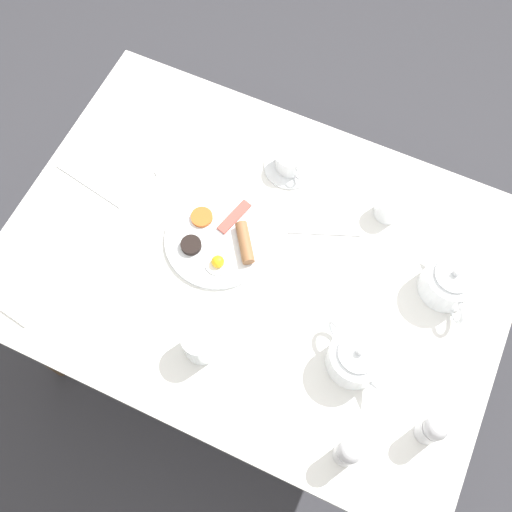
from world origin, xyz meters
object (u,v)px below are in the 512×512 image
creamer_jug (389,207)px  breakfast_plate (219,240)px  fork_spare (324,232)px  fork_by_plate (186,158)px  teapot_near (355,357)px  knife_by_plate (89,185)px  teacup_with_saucer_left (290,162)px  salt_grinder (348,452)px  spoon_for_tea (152,310)px  napkin_folded (27,289)px  pepper_grinder (432,430)px  teapot_far (449,282)px  water_glass_tall (201,343)px

creamer_jug → breakfast_plate: bearing=125.3°
fork_spare → fork_by_plate: bearing=83.3°
teapot_near → knife_by_plate: bearing=-157.8°
teacup_with_saucer_left → salt_grinder: bearing=-147.4°
creamer_jug → fork_by_plate: 0.55m
spoon_for_tea → creamer_jug: bearing=-41.3°
breakfast_plate → teacup_with_saucer_left: bearing=-15.6°
creamer_jug → salt_grinder: size_ratio=0.80×
napkin_folded → spoon_for_tea: bearing=-74.9°
creamer_jug → fork_spare: size_ratio=0.53×
fork_spare → pepper_grinder: bearing=-133.1°
teapot_far → creamer_jug: (0.14, 0.20, -0.01)m
teapot_far → creamer_jug: bearing=22.5°
breakfast_plate → creamer_jug: bearing=-54.7°
pepper_grinder → spoon_for_tea: size_ratio=0.75×
fork_by_plate → knife_by_plate: 0.26m
teapot_near → water_glass_tall: (-0.11, 0.33, 0.00)m
creamer_jug → fork_by_plate: (-0.07, 0.54, -0.03)m
teapot_near → pepper_grinder: bearing=11.0°
breakfast_plate → fork_spare: bearing=-60.1°
knife_by_plate → teapot_near: bearing=-100.7°
breakfast_plate → knife_by_plate: (0.00, 0.38, -0.01)m
spoon_for_tea → fork_spare: same height
teapot_far → water_glass_tall: size_ratio=1.94×
teapot_near → spoon_for_tea: 0.49m
breakfast_plate → fork_by_plate: breakfast_plate is taller
teapot_far → water_glass_tall: teapot_far is taller
napkin_folded → fork_spare: (0.44, -0.60, -0.00)m
teapot_near → pepper_grinder: size_ratio=1.59×
knife_by_plate → fork_spare: (0.13, -0.61, 0.00)m
pepper_grinder → spoon_for_tea: 0.69m
breakfast_plate → salt_grinder: 0.59m
teacup_with_saucer_left → spoon_for_tea: (-0.50, 0.14, -0.03)m
pepper_grinder → napkin_folded: (-0.08, 0.98, -0.06)m
fork_by_plate → pepper_grinder: bearing=-117.1°
pepper_grinder → teacup_with_saucer_left: bearing=47.2°
breakfast_plate → teacup_with_saucer_left: 0.28m
salt_grinder → knife_by_plate: (0.35, 0.85, -0.06)m
teapot_far → knife_by_plate: bearing=64.3°
teapot_near → creamer_jug: 0.40m
teapot_far → teacup_with_saucer_left: 0.50m
salt_grinder → fork_by_plate: bearing=51.2°
salt_grinder → fork_by_plate: (0.53, 0.66, -0.06)m
teapot_far → pepper_grinder: size_ratio=1.59×
water_glass_tall → creamer_jug: 0.58m
breakfast_plate → creamer_jug: creamer_jug is taller
breakfast_plate → teapot_far: 0.56m
breakfast_plate → spoon_for_tea: 0.24m
water_glass_tall → pepper_grinder: pepper_grinder is taller
pepper_grinder → knife_by_plate: (0.23, 1.00, -0.06)m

